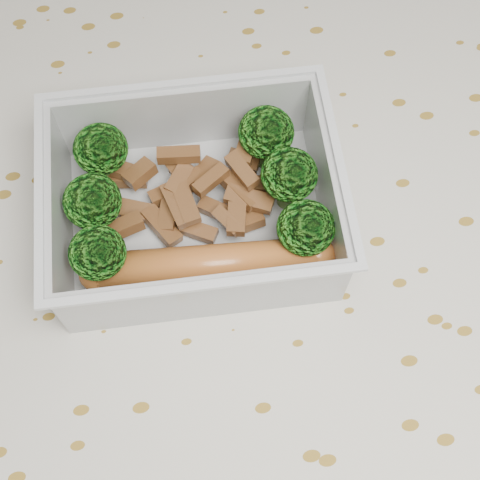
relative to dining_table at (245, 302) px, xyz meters
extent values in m
plane|color=olive|center=(0.00, 0.00, -0.67)|extent=(4.00, 4.00, 0.00)
cube|color=brown|center=(0.00, 0.00, 0.06)|extent=(1.40, 0.90, 0.04)
cube|color=beige|center=(0.00, 0.00, 0.09)|extent=(1.46, 0.96, 0.01)
cube|color=silver|center=(-0.03, 0.03, 0.09)|extent=(0.17, 0.13, 0.00)
cube|color=silver|center=(-0.02, 0.08, 0.12)|extent=(0.16, 0.01, 0.05)
cube|color=silver|center=(-0.03, -0.03, 0.12)|extent=(0.16, 0.01, 0.05)
cube|color=silver|center=(0.05, 0.02, 0.12)|extent=(0.01, 0.11, 0.05)
cube|color=silver|center=(-0.10, 0.03, 0.12)|extent=(0.01, 0.11, 0.05)
cube|color=silver|center=(-0.02, 0.09, 0.15)|extent=(0.17, 0.01, 0.00)
cube|color=silver|center=(-0.03, -0.04, 0.15)|extent=(0.17, 0.01, 0.00)
cube|color=silver|center=(0.06, 0.02, 0.15)|extent=(0.01, 0.12, 0.00)
cube|color=silver|center=(-0.11, 0.03, 0.15)|extent=(0.01, 0.12, 0.00)
cylinder|color=#608C3F|center=(-0.08, 0.07, 0.10)|extent=(0.01, 0.01, 0.02)
ellipsoid|color=#3A8D1E|center=(-0.08, 0.07, 0.13)|extent=(0.03, 0.03, 0.03)
cylinder|color=#608C3F|center=(0.02, 0.06, 0.10)|extent=(0.01, 0.01, 0.02)
ellipsoid|color=#3A8D1E|center=(0.02, 0.06, 0.13)|extent=(0.03, 0.03, 0.03)
cylinder|color=#608C3F|center=(-0.08, 0.03, 0.10)|extent=(0.01, 0.01, 0.02)
ellipsoid|color=#3A8D1E|center=(-0.08, 0.03, 0.13)|extent=(0.03, 0.03, 0.03)
cylinder|color=#608C3F|center=(0.03, 0.03, 0.10)|extent=(0.01, 0.01, 0.02)
ellipsoid|color=#3A8D1E|center=(0.03, 0.03, 0.13)|extent=(0.03, 0.03, 0.03)
cylinder|color=#608C3F|center=(-0.08, 0.00, 0.10)|extent=(0.01, 0.01, 0.02)
ellipsoid|color=#3A8D1E|center=(-0.08, 0.00, 0.13)|extent=(0.03, 0.03, 0.03)
cylinder|color=#608C3F|center=(0.03, -0.01, 0.10)|extent=(0.01, 0.01, 0.02)
ellipsoid|color=#3A8D1E|center=(0.03, -0.01, 0.13)|extent=(0.03, 0.03, 0.03)
cube|color=brown|center=(0.01, 0.03, 0.10)|extent=(0.03, 0.03, 0.01)
cube|color=brown|center=(-0.04, 0.03, 0.11)|extent=(0.02, 0.03, 0.01)
cube|color=brown|center=(0.01, 0.04, 0.12)|extent=(0.02, 0.03, 0.01)
cube|color=brown|center=(-0.01, 0.04, 0.12)|extent=(0.02, 0.02, 0.01)
cube|color=brown|center=(0.01, 0.06, 0.10)|extent=(0.02, 0.02, 0.01)
cube|color=brown|center=(-0.03, 0.05, 0.11)|extent=(0.02, 0.02, 0.01)
cube|color=brown|center=(-0.01, 0.03, 0.10)|extent=(0.02, 0.02, 0.01)
cube|color=brown|center=(-0.03, 0.06, 0.11)|extent=(0.02, 0.02, 0.01)
cube|color=brown|center=(0.00, 0.02, 0.10)|extent=(0.02, 0.02, 0.01)
cube|color=brown|center=(0.02, 0.04, 0.10)|extent=(0.03, 0.02, 0.01)
cube|color=brown|center=(0.00, 0.03, 0.11)|extent=(0.02, 0.03, 0.01)
cube|color=brown|center=(-0.01, 0.01, 0.11)|extent=(0.02, 0.02, 0.01)
cube|color=brown|center=(-0.03, 0.02, 0.10)|extent=(0.02, 0.02, 0.01)
cube|color=brown|center=(-0.06, 0.04, 0.10)|extent=(0.02, 0.02, 0.01)
cube|color=brown|center=(-0.03, 0.06, 0.12)|extent=(0.03, 0.01, 0.01)
cube|color=brown|center=(-0.06, 0.06, 0.11)|extent=(0.02, 0.02, 0.01)
cube|color=brown|center=(-0.03, 0.03, 0.11)|extent=(0.02, 0.03, 0.01)
cube|color=brown|center=(-0.07, 0.02, 0.11)|extent=(0.02, 0.02, 0.01)
cube|color=brown|center=(0.01, 0.03, 0.11)|extent=(0.03, 0.02, 0.01)
cube|color=brown|center=(-0.06, 0.06, 0.11)|extent=(0.02, 0.02, 0.01)
cube|color=brown|center=(-0.06, 0.06, 0.10)|extent=(0.03, 0.02, 0.01)
cube|color=brown|center=(-0.04, 0.03, 0.10)|extent=(0.02, 0.03, 0.01)
cube|color=brown|center=(0.01, 0.06, 0.12)|extent=(0.02, 0.02, 0.01)
cube|color=brown|center=(-0.05, 0.02, 0.10)|extent=(0.02, 0.03, 0.01)
cube|color=brown|center=(0.00, 0.01, 0.11)|extent=(0.02, 0.02, 0.01)
cube|color=brown|center=(-0.02, 0.05, 0.11)|extent=(0.02, 0.02, 0.01)
cube|color=brown|center=(-0.03, 0.04, 0.11)|extent=(0.03, 0.02, 0.01)
cube|color=brown|center=(-0.04, 0.05, 0.10)|extent=(0.03, 0.02, 0.01)
cube|color=brown|center=(-0.03, 0.05, 0.10)|extent=(0.02, 0.03, 0.01)
cylinder|color=#B46229|center=(-0.02, -0.01, 0.11)|extent=(0.13, 0.04, 0.02)
sphere|color=#B46229|center=(0.04, -0.02, 0.11)|extent=(0.02, 0.02, 0.02)
sphere|color=#B46229|center=(-0.09, 0.00, 0.11)|extent=(0.02, 0.02, 0.02)
camera|label=1|loc=(-0.03, -0.16, 0.46)|focal=50.00mm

